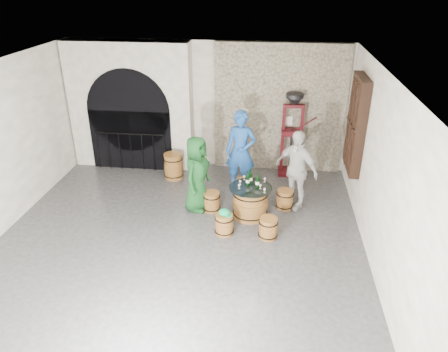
# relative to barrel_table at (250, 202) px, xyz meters

# --- Properties ---
(ground) EXTENTS (8.00, 8.00, 0.00)m
(ground) POSITION_rel_barrel_table_xyz_m (-1.29, -1.45, -0.34)
(ground) COLOR #303033
(ground) RESTS_ON ground
(wall_back) EXTENTS (8.00, 0.00, 8.00)m
(wall_back) POSITION_rel_barrel_table_xyz_m (-1.29, 2.55, 1.26)
(wall_back) COLOR white
(wall_back) RESTS_ON ground
(wall_right) EXTENTS (0.00, 8.00, 8.00)m
(wall_right) POSITION_rel_barrel_table_xyz_m (2.21, -1.45, 1.26)
(wall_right) COLOR white
(wall_right) RESTS_ON ground
(ceiling) EXTENTS (8.00, 8.00, 0.00)m
(ceiling) POSITION_rel_barrel_table_xyz_m (-1.29, -1.45, 2.86)
(ceiling) COLOR beige
(ceiling) RESTS_ON wall_back
(stone_facing_panel) EXTENTS (3.20, 0.12, 3.18)m
(stone_facing_panel) POSITION_rel_barrel_table_xyz_m (0.51, 2.49, 1.26)
(stone_facing_panel) COLOR gray
(stone_facing_panel) RESTS_ON ground
(arched_opening) EXTENTS (3.10, 0.60, 3.19)m
(arched_opening) POSITION_rel_barrel_table_xyz_m (-3.19, 2.29, 1.24)
(arched_opening) COLOR white
(arched_opening) RESTS_ON ground
(shuttered_window) EXTENTS (0.23, 1.10, 2.00)m
(shuttered_window) POSITION_rel_barrel_table_xyz_m (2.09, 0.95, 1.46)
(shuttered_window) COLOR black
(shuttered_window) RESTS_ON wall_right
(barrel_table) EXTENTS (0.89, 0.89, 0.69)m
(barrel_table) POSITION_rel_barrel_table_xyz_m (0.00, 0.00, 0.00)
(barrel_table) COLOR #925C2A
(barrel_table) RESTS_ON ground
(barrel_stool_left) EXTENTS (0.38, 0.38, 0.43)m
(barrel_stool_left) POSITION_rel_barrel_table_xyz_m (-0.83, 0.15, -0.13)
(barrel_stool_left) COLOR #925C2A
(barrel_stool_left) RESTS_ON ground
(barrel_stool_far) EXTENTS (0.38, 0.38, 0.43)m
(barrel_stool_far) POSITION_rel_barrel_table_xyz_m (-0.21, 0.82, -0.13)
(barrel_stool_far) COLOR #925C2A
(barrel_stool_far) RESTS_ON ground
(barrel_stool_right) EXTENTS (0.38, 0.38, 0.43)m
(barrel_stool_right) POSITION_rel_barrel_table_xyz_m (0.72, 0.44, -0.13)
(barrel_stool_right) COLOR #925C2A
(barrel_stool_right) RESTS_ON ground
(barrel_stool_near_right) EXTENTS (0.38, 0.38, 0.43)m
(barrel_stool_near_right) POSITION_rel_barrel_table_xyz_m (0.40, -0.75, -0.13)
(barrel_stool_near_right) COLOR #925C2A
(barrel_stool_near_right) RESTS_ON ground
(barrel_stool_near_left) EXTENTS (0.38, 0.38, 0.43)m
(barrel_stool_near_left) POSITION_rel_barrel_table_xyz_m (-0.46, -0.71, -0.13)
(barrel_stool_near_left) COLOR #925C2A
(barrel_stool_near_left) RESTS_ON ground
(green_cap) EXTENTS (0.26, 0.22, 0.12)m
(green_cap) POSITION_rel_barrel_table_xyz_m (-0.45, -0.71, 0.14)
(green_cap) COLOR #0D9754
(green_cap) RESTS_ON barrel_stool_near_left
(person_green) EXTENTS (0.72, 0.92, 1.65)m
(person_green) POSITION_rel_barrel_table_xyz_m (-1.15, 0.20, 0.49)
(person_green) COLOR #12431A
(person_green) RESTS_ON ground
(person_blue) EXTENTS (0.74, 0.53, 1.91)m
(person_blue) POSITION_rel_barrel_table_xyz_m (-0.32, 1.23, 0.61)
(person_blue) COLOR #1B4C99
(person_blue) RESTS_ON ground
(person_white) EXTENTS (1.08, 0.96, 1.76)m
(person_white) POSITION_rel_barrel_table_xyz_m (0.92, 0.56, 0.54)
(person_white) COLOR beige
(person_white) RESTS_ON ground
(wine_bottle_left) EXTENTS (0.08, 0.08, 0.32)m
(wine_bottle_left) POSITION_rel_barrel_table_xyz_m (-0.07, 0.08, 0.48)
(wine_bottle_left) COLOR black
(wine_bottle_left) RESTS_ON barrel_table
(wine_bottle_center) EXTENTS (0.08, 0.08, 0.32)m
(wine_bottle_center) POSITION_rel_barrel_table_xyz_m (0.13, 0.02, 0.48)
(wine_bottle_center) COLOR black
(wine_bottle_center) RESTS_ON barrel_table
(wine_bottle_right) EXTENTS (0.08, 0.08, 0.32)m
(wine_bottle_right) POSITION_rel_barrel_table_xyz_m (-0.02, 0.18, 0.48)
(wine_bottle_right) COLOR black
(wine_bottle_right) RESTS_ON barrel_table
(tasting_glass_a) EXTENTS (0.05, 0.05, 0.10)m
(tasting_glass_a) POSITION_rel_barrel_table_xyz_m (-0.23, -0.08, 0.40)
(tasting_glass_a) COLOR #AD6321
(tasting_glass_a) RESTS_ON barrel_table
(tasting_glass_b) EXTENTS (0.05, 0.05, 0.10)m
(tasting_glass_b) POSITION_rel_barrel_table_xyz_m (0.20, -0.03, 0.40)
(tasting_glass_b) COLOR #AD6321
(tasting_glass_b) RESTS_ON barrel_table
(tasting_glass_c) EXTENTS (0.05, 0.05, 0.10)m
(tasting_glass_c) POSITION_rel_barrel_table_xyz_m (-0.16, 0.33, 0.40)
(tasting_glass_c) COLOR #AD6321
(tasting_glass_c) RESTS_ON barrel_table
(tasting_glass_d) EXTENTS (0.05, 0.05, 0.10)m
(tasting_glass_d) POSITION_rel_barrel_table_xyz_m (0.28, 0.28, 0.40)
(tasting_glass_d) COLOR #AD6321
(tasting_glass_d) RESTS_ON barrel_table
(tasting_glass_e) EXTENTS (0.05, 0.05, 0.10)m
(tasting_glass_e) POSITION_rel_barrel_table_xyz_m (0.29, -0.20, 0.40)
(tasting_glass_e) COLOR #AD6321
(tasting_glass_e) RESTS_ON barrel_table
(tasting_glass_f) EXTENTS (0.05, 0.05, 0.10)m
(tasting_glass_f) POSITION_rel_barrel_table_xyz_m (-0.23, 0.10, 0.40)
(tasting_glass_f) COLOR #AD6321
(tasting_glass_f) RESTS_ON barrel_table
(side_barrel) EXTENTS (0.49, 0.49, 0.65)m
(side_barrel) POSITION_rel_barrel_table_xyz_m (-2.01, 1.60, -0.02)
(side_barrel) COLOR #925C2A
(side_barrel) RESTS_ON ground
(corking_press) EXTENTS (0.86, 0.48, 2.08)m
(corking_press) POSITION_rel_barrel_table_xyz_m (0.86, 2.20, 0.87)
(corking_press) COLOR #430B12
(corking_press) RESTS_ON ground
(control_box) EXTENTS (0.18, 0.10, 0.22)m
(control_box) POSITION_rel_barrel_table_xyz_m (0.76, 2.41, 1.01)
(control_box) COLOR silver
(control_box) RESTS_ON wall_back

